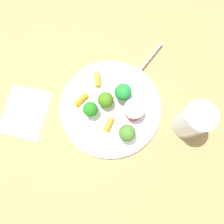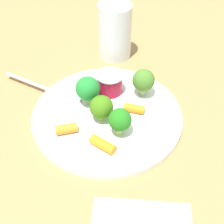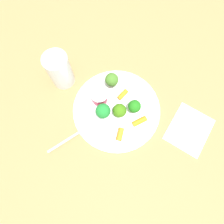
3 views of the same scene
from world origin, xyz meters
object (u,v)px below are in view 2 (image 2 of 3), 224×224
(broccoli_floret_0, at_px, (101,107))
(carrot_stick_0, at_px, (66,129))
(carrot_stick_2, at_px, (134,109))
(fork, at_px, (43,88))
(broccoli_floret_1, at_px, (88,89))
(sauce_cup, at_px, (112,83))
(drinking_glass, at_px, (116,31))
(broccoli_floret_3, at_px, (143,81))
(carrot_stick_1, at_px, (100,144))
(plate, at_px, (107,115))
(broccoli_floret_2, at_px, (120,120))

(broccoli_floret_0, distance_m, carrot_stick_0, 0.07)
(carrot_stick_2, distance_m, fork, 0.20)
(broccoli_floret_1, relative_size, fork, 0.34)
(broccoli_floret_0, bearing_deg, sauce_cup, 171.08)
(broccoli_floret_0, relative_size, broccoli_floret_1, 0.85)
(carrot_stick_2, bearing_deg, broccoli_floret_0, -68.69)
(carrot_stick_2, bearing_deg, drinking_glass, -166.93)
(broccoli_floret_0, height_order, fork, broccoli_floret_0)
(fork, distance_m, drinking_glass, 0.22)
(broccoli_floret_0, height_order, drinking_glass, drinking_glass)
(sauce_cup, height_order, drinking_glass, drinking_glass)
(carrot_stick_2, bearing_deg, fork, -106.44)
(broccoli_floret_3, distance_m, drinking_glass, 0.17)
(drinking_glass, bearing_deg, carrot_stick_2, 13.07)
(carrot_stick_1, bearing_deg, broccoli_floret_1, -162.81)
(broccoli_floret_0, height_order, carrot_stick_1, broccoli_floret_0)
(broccoli_floret_0, xyz_separation_m, carrot_stick_2, (-0.02, 0.06, -0.02))
(carrot_stick_2, bearing_deg, plate, -81.40)
(carrot_stick_1, xyz_separation_m, drinking_glass, (-0.30, 0.01, 0.04))
(plate, distance_m, carrot_stick_0, 0.09)
(broccoli_floret_1, distance_m, broccoli_floret_3, 0.11)
(carrot_stick_1, relative_size, drinking_glass, 0.37)
(plate, distance_m, broccoli_floret_2, 0.07)
(carrot_stick_0, xyz_separation_m, fork, (-0.12, -0.07, -0.01))
(broccoli_floret_1, xyz_separation_m, broccoli_floret_2, (0.07, 0.07, -0.00))
(broccoli_floret_3, bearing_deg, drinking_glass, -157.68)
(broccoli_floret_3, height_order, carrot_stick_2, broccoli_floret_3)
(broccoli_floret_0, xyz_separation_m, broccoli_floret_3, (-0.08, 0.08, 0.01))
(plate, height_order, broccoli_floret_1, broccoli_floret_1)
(broccoli_floret_1, bearing_deg, broccoli_floret_3, 107.92)
(broccoli_floret_0, xyz_separation_m, broccoli_floret_1, (-0.04, -0.03, 0.01))
(broccoli_floret_1, bearing_deg, broccoli_floret_2, 41.46)
(broccoli_floret_2, xyz_separation_m, carrot_stick_1, (0.04, -0.03, -0.02))
(broccoli_floret_3, height_order, carrot_stick_1, broccoli_floret_3)
(drinking_glass, bearing_deg, plate, -0.73)
(sauce_cup, height_order, broccoli_floret_0, broccoli_floret_0)
(drinking_glass, bearing_deg, broccoli_floret_3, 22.32)
(plate, bearing_deg, broccoli_floret_1, -123.56)
(broccoli_floret_3, distance_m, fork, 0.21)
(broccoli_floret_0, height_order, broccoli_floret_1, broccoli_floret_1)
(plate, bearing_deg, broccoli_floret_0, -29.25)
(broccoli_floret_2, relative_size, carrot_stick_0, 1.38)
(fork, bearing_deg, carrot_stick_2, 73.56)
(carrot_stick_2, xyz_separation_m, fork, (-0.06, -0.19, -0.01))
(sauce_cup, distance_m, fork, 0.15)
(broccoli_floret_2, xyz_separation_m, carrot_stick_0, (0.01, -0.10, -0.02))
(carrot_stick_1, relative_size, carrot_stick_2, 1.19)
(plate, bearing_deg, drinking_glass, 179.27)
(broccoli_floret_0, height_order, broccoli_floret_2, broccoli_floret_2)
(plate, distance_m, fork, 0.15)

